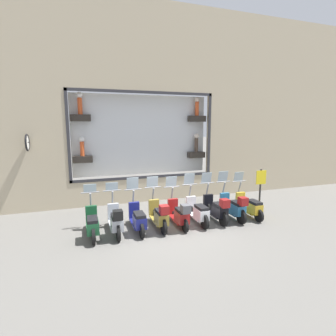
% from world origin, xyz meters
% --- Properties ---
extents(ground_plane, '(120.00, 120.00, 0.00)m').
position_xyz_m(ground_plane, '(0.00, 0.00, 0.00)').
color(ground_plane, '#66635E').
extents(building_facade, '(1.25, 36.00, 8.70)m').
position_xyz_m(building_facade, '(3.60, 0.00, 4.45)').
color(building_facade, tan).
rests_on(building_facade, ground_plane).
extents(scooter_yellow_0, '(1.79, 0.61, 1.62)m').
position_xyz_m(scooter_yellow_0, '(0.16, -3.32, 0.42)').
color(scooter_yellow_0, black).
rests_on(scooter_yellow_0, ground_plane).
extents(scooter_teal_1, '(1.81, 0.61, 1.70)m').
position_xyz_m(scooter_teal_1, '(0.11, -2.59, 0.49)').
color(scooter_teal_1, black).
rests_on(scooter_teal_1, ground_plane).
extents(scooter_black_2, '(1.81, 0.61, 1.69)m').
position_xyz_m(scooter_black_2, '(0.11, -1.86, 0.49)').
color(scooter_black_2, black).
rests_on(scooter_black_2, ground_plane).
extents(scooter_white_3, '(1.80, 0.60, 1.69)m').
position_xyz_m(scooter_white_3, '(0.17, -1.14, 0.44)').
color(scooter_white_3, black).
rests_on(scooter_white_3, ground_plane).
extents(scooter_red_4, '(1.79, 0.60, 1.62)m').
position_xyz_m(scooter_red_4, '(0.10, -0.41, 0.46)').
color(scooter_red_4, black).
rests_on(scooter_red_4, ground_plane).
extents(scooter_olive_5, '(1.81, 0.60, 1.66)m').
position_xyz_m(scooter_olive_5, '(0.11, 0.32, 0.48)').
color(scooter_olive_5, black).
rests_on(scooter_olive_5, ground_plane).
extents(scooter_navy_6, '(1.80, 0.60, 1.68)m').
position_xyz_m(scooter_navy_6, '(0.16, 1.05, 0.43)').
color(scooter_navy_6, black).
rests_on(scooter_navy_6, ground_plane).
extents(scooter_silver_7, '(1.80, 0.61, 1.55)m').
position_xyz_m(scooter_silver_7, '(0.11, 1.77, 0.48)').
color(scooter_silver_7, black).
rests_on(scooter_silver_7, ground_plane).
extents(scooter_green_8, '(1.80, 0.61, 1.54)m').
position_xyz_m(scooter_green_8, '(0.16, 2.50, 0.43)').
color(scooter_green_8, black).
rests_on(scooter_green_8, ground_plane).
extents(shop_sign_post, '(0.36, 0.45, 1.78)m').
position_xyz_m(shop_sign_post, '(0.46, -4.00, 0.97)').
color(shop_sign_post, '#232326').
rests_on(shop_sign_post, ground_plane).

